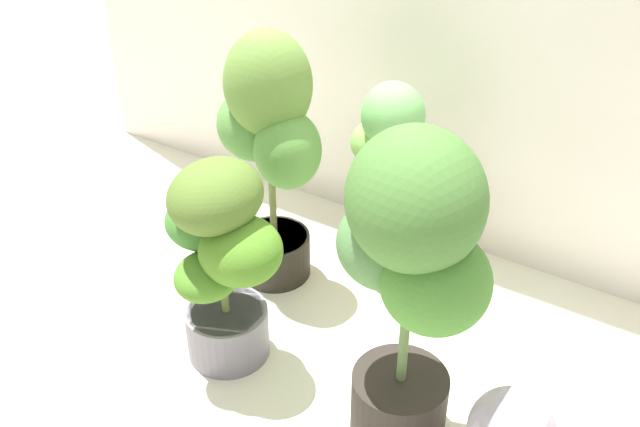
{
  "coord_description": "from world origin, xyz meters",
  "views": [
    {
      "loc": [
        0.92,
        -1.42,
        1.71
      ],
      "look_at": [
        -0.08,
        0.19,
        0.44
      ],
      "focal_mm": 42.83,
      "sensor_mm": 36.0,
      "label": 1
    }
  ],
  "objects_px": {
    "potted_plant_back_center": "(390,173)",
    "potted_plant_front_left": "(221,254)",
    "potted_plant_front_right": "(412,262)",
    "potted_plant_back_left": "(270,139)"
  },
  "relations": [
    {
      "from": "potted_plant_back_center",
      "to": "potted_plant_front_left",
      "type": "bearing_deg",
      "value": -110.33
    },
    {
      "from": "potted_plant_back_center",
      "to": "potted_plant_front_right",
      "type": "relative_size",
      "value": 0.79
    },
    {
      "from": "potted_plant_back_center",
      "to": "potted_plant_front_left",
      "type": "height_order",
      "value": "potted_plant_back_center"
    },
    {
      "from": "potted_plant_back_center",
      "to": "potted_plant_front_left",
      "type": "distance_m",
      "value": 0.65
    },
    {
      "from": "potted_plant_back_left",
      "to": "potted_plant_front_left",
      "type": "bearing_deg",
      "value": -74.33
    },
    {
      "from": "potted_plant_front_right",
      "to": "potted_plant_front_left",
      "type": "relative_size",
      "value": 1.38
    },
    {
      "from": "potted_plant_back_left",
      "to": "potted_plant_front_left",
      "type": "relative_size",
      "value": 1.33
    },
    {
      "from": "potted_plant_front_right",
      "to": "potted_plant_front_left",
      "type": "distance_m",
      "value": 0.62
    },
    {
      "from": "potted_plant_front_right",
      "to": "potted_plant_front_left",
      "type": "bearing_deg",
      "value": -178.25
    },
    {
      "from": "potted_plant_back_center",
      "to": "potted_plant_front_right",
      "type": "height_order",
      "value": "potted_plant_front_right"
    }
  ]
}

